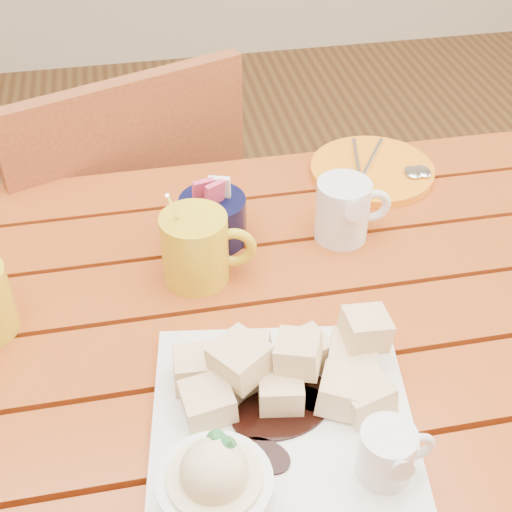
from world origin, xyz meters
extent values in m
cube|color=#993413|center=(0.00, -0.11, 0.73)|extent=(1.20, 0.11, 0.03)
cube|color=#993413|center=(0.00, 0.00, 0.73)|extent=(1.20, 0.11, 0.03)
cube|color=#993413|center=(0.00, 0.11, 0.73)|extent=(1.20, 0.11, 0.03)
cube|color=#993413|center=(0.00, 0.23, 0.73)|extent=(1.20, 0.11, 0.03)
cube|color=#993413|center=(0.00, 0.34, 0.73)|extent=(1.20, 0.11, 0.03)
cube|color=#993413|center=(0.00, 0.36, 0.68)|extent=(1.12, 0.04, 0.08)
cylinder|color=#993413|center=(0.55, 0.35, 0.36)|extent=(0.06, 0.06, 0.72)
cube|color=white|center=(0.02, -0.14, 0.76)|extent=(0.31, 0.31, 0.02)
cube|color=gold|center=(-0.06, -0.07, 0.78)|extent=(0.05, 0.05, 0.04)
cube|color=gold|center=(0.11, -0.09, 0.78)|extent=(0.06, 0.06, 0.04)
cube|color=gold|center=(-0.01, -0.09, 0.82)|extent=(0.07, 0.07, 0.04)
cube|color=gold|center=(0.11, -0.14, 0.78)|extent=(0.06, 0.06, 0.04)
cube|color=gold|center=(0.05, -0.09, 0.82)|extent=(0.06, 0.06, 0.04)
cube|color=gold|center=(0.07, -0.07, 0.78)|extent=(0.06, 0.06, 0.04)
cube|color=gold|center=(0.03, -0.11, 0.78)|extent=(0.06, 0.06, 0.04)
cube|color=gold|center=(0.09, -0.13, 0.78)|extent=(0.06, 0.06, 0.04)
cube|color=gold|center=(0.00, -0.06, 0.78)|extent=(0.06, 0.06, 0.04)
cube|color=gold|center=(-0.05, -0.11, 0.78)|extent=(0.05, 0.05, 0.04)
cube|color=gold|center=(0.13, -0.07, 0.82)|extent=(0.05, 0.05, 0.04)
cylinder|color=white|center=(-0.06, -0.22, 0.79)|extent=(0.11, 0.11, 0.04)
cylinder|color=#FFEABB|center=(-0.06, -0.22, 0.80)|extent=(0.09, 0.09, 0.03)
sphere|color=#FFEABB|center=(-0.06, -0.22, 0.82)|extent=(0.06, 0.06, 0.06)
cone|color=#2A823E|center=(-0.04, -0.21, 0.84)|extent=(0.03, 0.04, 0.03)
cone|color=#2A823E|center=(-0.05, -0.20, 0.84)|extent=(0.03, 0.03, 0.02)
cylinder|color=white|center=(0.11, -0.22, 0.79)|extent=(0.05, 0.05, 0.06)
cylinder|color=black|center=(0.11, -0.22, 0.82)|extent=(0.04, 0.04, 0.01)
cone|color=white|center=(0.11, -0.24, 0.82)|extent=(0.02, 0.02, 0.03)
torus|color=white|center=(0.14, -0.22, 0.80)|extent=(0.04, 0.01, 0.04)
cylinder|color=gold|center=(-0.03, 0.12, 0.80)|extent=(0.09, 0.09, 0.09)
cylinder|color=black|center=(-0.03, 0.12, 0.84)|extent=(0.07, 0.07, 0.01)
torus|color=gold|center=(0.02, 0.11, 0.80)|extent=(0.06, 0.02, 0.06)
cylinder|color=silver|center=(-0.05, 0.13, 0.83)|extent=(0.04, 0.05, 0.12)
cylinder|color=white|center=(0.18, 0.17, 0.79)|extent=(0.07, 0.07, 0.09)
cylinder|color=white|center=(0.18, 0.17, 0.83)|extent=(0.06, 0.06, 0.01)
cone|color=white|center=(0.18, 0.13, 0.82)|extent=(0.03, 0.03, 0.03)
torus|color=white|center=(0.22, 0.17, 0.80)|extent=(0.05, 0.01, 0.05)
cylinder|color=black|center=(0.00, 0.20, 0.78)|extent=(0.09, 0.09, 0.07)
cube|color=#D43963|center=(-0.01, 0.20, 0.83)|extent=(0.03, 0.02, 0.04)
cube|color=white|center=(0.01, 0.20, 0.83)|extent=(0.03, 0.02, 0.04)
cube|color=#D43963|center=(0.00, 0.19, 0.83)|extent=(0.03, 0.03, 0.04)
cylinder|color=orange|center=(0.27, 0.31, 0.76)|extent=(0.19, 0.19, 0.01)
cylinder|color=silver|center=(0.25, 0.33, 0.77)|extent=(0.04, 0.14, 0.01)
cylinder|color=silver|center=(0.27, 0.33, 0.77)|extent=(0.08, 0.12, 0.01)
ellipsoid|color=silver|center=(0.33, 0.28, 0.77)|extent=(0.03, 0.04, 0.01)
ellipsoid|color=silver|center=(0.34, 0.28, 0.77)|extent=(0.03, 0.04, 0.01)
cube|color=brown|center=(-0.16, 0.63, 0.43)|extent=(0.53, 0.53, 0.03)
cylinder|color=brown|center=(-0.06, 0.86, 0.21)|extent=(0.04, 0.04, 0.41)
cylinder|color=brown|center=(-0.39, 0.73, 0.21)|extent=(0.04, 0.04, 0.41)
cylinder|color=brown|center=(0.07, 0.52, 0.21)|extent=(0.04, 0.04, 0.41)
cylinder|color=brown|center=(-0.27, 0.40, 0.21)|extent=(0.04, 0.04, 0.41)
cube|color=brown|center=(-0.10, 0.45, 0.66)|extent=(0.40, 0.17, 0.43)
camera|label=1|loc=(-0.09, -0.58, 1.36)|focal=50.00mm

